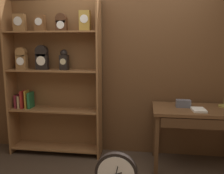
% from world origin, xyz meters
% --- Properties ---
extents(back_wood_panel, '(4.80, 0.05, 2.60)m').
position_xyz_m(back_wood_panel, '(0.00, 1.24, 1.30)').
color(back_wood_panel, brown).
rests_on(back_wood_panel, ground).
extents(bookshelf, '(1.35, 0.31, 2.23)m').
position_xyz_m(bookshelf, '(-1.05, 1.06, 1.17)').
color(bookshelf, brown).
rests_on(bookshelf, ground).
extents(workbench, '(1.14, 0.63, 0.80)m').
position_xyz_m(workbench, '(0.96, 0.83, 0.70)').
color(workbench, brown).
rests_on(workbench, ground).
extents(toolbox_small, '(0.19, 0.09, 0.10)m').
position_xyz_m(toolbox_small, '(0.78, 0.89, 0.85)').
color(toolbox_small, '#595960').
rests_on(toolbox_small, workbench).
extents(open_repair_manual, '(0.17, 0.23, 0.02)m').
position_xyz_m(open_repair_manual, '(0.95, 0.74, 0.82)').
color(open_repair_manual, silver).
rests_on(open_repair_manual, workbench).
extents(round_clock_large, '(0.46, 0.11, 0.50)m').
position_xyz_m(round_clock_large, '(-0.00, 0.08, 0.25)').
color(round_clock_large, black).
rests_on(round_clock_large, ground).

